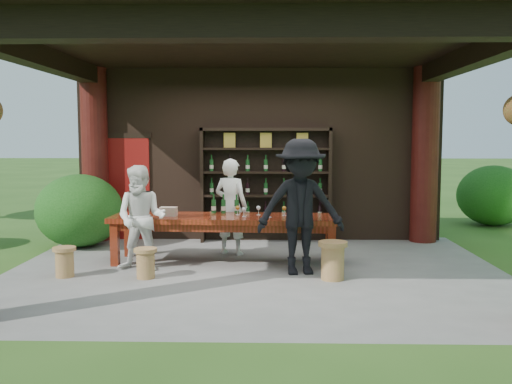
{
  "coord_description": "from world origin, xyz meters",
  "views": [
    {
      "loc": [
        0.21,
        -8.32,
        2.0
      ],
      "look_at": [
        0.0,
        0.4,
        1.15
      ],
      "focal_mm": 40.0,
      "sensor_mm": 36.0,
      "label": 1
    }
  ],
  "objects_px": {
    "stool_far_left": "(65,261)",
    "wine_shelf": "(266,185)",
    "napkin_basket": "(168,212)",
    "guest_man": "(301,207)",
    "tasting_table": "(225,223)",
    "host": "(231,207)",
    "guest_woman": "(141,218)",
    "stool_near_right": "(333,259)",
    "stool_near_left": "(146,262)"
  },
  "relations": [
    {
      "from": "host",
      "to": "guest_man",
      "type": "bearing_deg",
      "value": 152.68
    },
    {
      "from": "guest_woman",
      "to": "napkin_basket",
      "type": "height_order",
      "value": "guest_woman"
    },
    {
      "from": "wine_shelf",
      "to": "host",
      "type": "xyz_separation_m",
      "value": [
        -0.58,
        -1.19,
        -0.27
      ]
    },
    {
      "from": "guest_man",
      "to": "tasting_table",
      "type": "bearing_deg",
      "value": 140.36
    },
    {
      "from": "guest_woman",
      "to": "stool_far_left",
      "type": "bearing_deg",
      "value": -150.31
    },
    {
      "from": "guest_woman",
      "to": "napkin_basket",
      "type": "bearing_deg",
      "value": 64.52
    },
    {
      "from": "stool_near_right",
      "to": "host",
      "type": "height_order",
      "value": "host"
    },
    {
      "from": "wine_shelf",
      "to": "stool_near_left",
      "type": "bearing_deg",
      "value": -120.09
    },
    {
      "from": "host",
      "to": "guest_woman",
      "type": "bearing_deg",
      "value": 67.5
    },
    {
      "from": "wine_shelf",
      "to": "stool_far_left",
      "type": "xyz_separation_m",
      "value": [
        -2.85,
        -2.85,
        -0.86
      ]
    },
    {
      "from": "tasting_table",
      "to": "guest_man",
      "type": "bearing_deg",
      "value": -31.38
    },
    {
      "from": "napkin_basket",
      "to": "guest_man",
      "type": "bearing_deg",
      "value": -18.21
    },
    {
      "from": "stool_near_left",
      "to": "guest_man",
      "type": "bearing_deg",
      "value": 8.66
    },
    {
      "from": "host",
      "to": "wine_shelf",
      "type": "bearing_deg",
      "value": -92.27
    },
    {
      "from": "wine_shelf",
      "to": "stool_near_right",
      "type": "bearing_deg",
      "value": -71.71
    },
    {
      "from": "host",
      "to": "stool_far_left",
      "type": "bearing_deg",
      "value": 59.77
    },
    {
      "from": "stool_far_left",
      "to": "wine_shelf",
      "type": "bearing_deg",
      "value": 44.96
    },
    {
      "from": "stool_near_left",
      "to": "host",
      "type": "distance_m",
      "value": 2.11
    },
    {
      "from": "guest_woman",
      "to": "host",
      "type": "bearing_deg",
      "value": 49.68
    },
    {
      "from": "stool_far_left",
      "to": "napkin_basket",
      "type": "height_order",
      "value": "napkin_basket"
    },
    {
      "from": "stool_near_right",
      "to": "host",
      "type": "relative_size",
      "value": 0.33
    },
    {
      "from": "stool_near_left",
      "to": "guest_woman",
      "type": "height_order",
      "value": "guest_woman"
    },
    {
      "from": "tasting_table",
      "to": "guest_man",
      "type": "relative_size",
      "value": 1.83
    },
    {
      "from": "stool_far_left",
      "to": "guest_woman",
      "type": "height_order",
      "value": "guest_woman"
    },
    {
      "from": "stool_near_right",
      "to": "stool_far_left",
      "type": "xyz_separation_m",
      "value": [
        -3.81,
        0.06,
        -0.06
      ]
    },
    {
      "from": "napkin_basket",
      "to": "stool_near_right",
      "type": "bearing_deg",
      "value": -22.35
    },
    {
      "from": "wine_shelf",
      "to": "tasting_table",
      "type": "relative_size",
      "value": 0.68
    },
    {
      "from": "wine_shelf",
      "to": "tasting_table",
      "type": "xyz_separation_m",
      "value": [
        -0.64,
        -1.85,
        -0.45
      ]
    },
    {
      "from": "stool_near_right",
      "to": "stool_near_left",
      "type": "bearing_deg",
      "value": 179.73
    },
    {
      "from": "stool_near_left",
      "to": "guest_woman",
      "type": "xyz_separation_m",
      "value": [
        -0.16,
        0.49,
        0.56
      ]
    },
    {
      "from": "tasting_table",
      "to": "stool_far_left",
      "type": "bearing_deg",
      "value": -155.74
    },
    {
      "from": "stool_near_right",
      "to": "guest_woman",
      "type": "relative_size",
      "value": 0.34
    },
    {
      "from": "stool_near_left",
      "to": "host",
      "type": "xyz_separation_m",
      "value": [
        1.1,
        1.7,
        0.59
      ]
    },
    {
      "from": "wine_shelf",
      "to": "host",
      "type": "height_order",
      "value": "wine_shelf"
    },
    {
      "from": "stool_far_left",
      "to": "stool_near_right",
      "type": "bearing_deg",
      "value": -0.89
    },
    {
      "from": "wine_shelf",
      "to": "stool_near_left",
      "type": "xyz_separation_m",
      "value": [
        -1.68,
        -2.9,
        -0.86
      ]
    },
    {
      "from": "stool_far_left",
      "to": "guest_woman",
      "type": "xyz_separation_m",
      "value": [
        1.01,
        0.45,
        0.56
      ]
    },
    {
      "from": "guest_woman",
      "to": "guest_man",
      "type": "bearing_deg",
      "value": 2.03
    },
    {
      "from": "stool_near_left",
      "to": "guest_man",
      "type": "relative_size",
      "value": 0.22
    },
    {
      "from": "stool_near_left",
      "to": "guest_woman",
      "type": "bearing_deg",
      "value": 108.21
    },
    {
      "from": "wine_shelf",
      "to": "tasting_table",
      "type": "bearing_deg",
      "value": -109.03
    },
    {
      "from": "stool_near_left",
      "to": "napkin_basket",
      "type": "xyz_separation_m",
      "value": [
        0.15,
        1.01,
        0.59
      ]
    },
    {
      "from": "wine_shelf",
      "to": "napkin_basket",
      "type": "relative_size",
      "value": 9.47
    },
    {
      "from": "guest_man",
      "to": "napkin_basket",
      "type": "relative_size",
      "value": 7.58
    },
    {
      "from": "tasting_table",
      "to": "napkin_basket",
      "type": "xyz_separation_m",
      "value": [
        -0.89,
        -0.03,
        0.18
      ]
    },
    {
      "from": "guest_man",
      "to": "wine_shelf",
      "type": "bearing_deg",
      "value": 93.33
    },
    {
      "from": "tasting_table",
      "to": "guest_woman",
      "type": "distance_m",
      "value": 1.33
    },
    {
      "from": "tasting_table",
      "to": "stool_near_left",
      "type": "xyz_separation_m",
      "value": [
        -1.04,
        -1.04,
        -0.41
      ]
    },
    {
      "from": "wine_shelf",
      "to": "stool_near_left",
      "type": "distance_m",
      "value": 3.45
    },
    {
      "from": "guest_woman",
      "to": "stool_near_right",
      "type": "bearing_deg",
      "value": -4.38
    }
  ]
}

